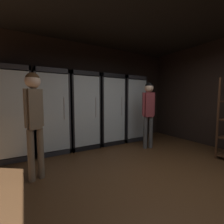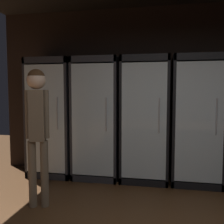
# 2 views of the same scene
# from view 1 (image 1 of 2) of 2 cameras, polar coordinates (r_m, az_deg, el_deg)

# --- Properties ---
(ground_plane) EXTENTS (12.00, 12.00, 0.00)m
(ground_plane) POSITION_cam_1_polar(r_m,az_deg,el_deg) (2.49, 25.66, -26.82)
(ground_plane) COLOR #51331C
(wall_back) EXTENTS (6.00, 0.06, 2.80)m
(wall_back) POSITION_cam_1_polar(r_m,az_deg,el_deg) (4.55, -7.00, 6.36)
(wall_back) COLOR black
(wall_back) RESTS_ON ground
(wall_right) EXTENTS (0.06, 7.60, 2.80)m
(wall_right) POSITION_cam_1_polar(r_m,az_deg,el_deg) (4.83, 36.24, 5.35)
(wall_right) COLOR black
(wall_right) RESTS_ON ground
(ceiling_panel) EXTENTS (6.00, 8.00, 0.06)m
(ceiling_panel) POSITION_cam_1_polar(r_m,az_deg,el_deg) (3.19, 10.02, 33.75)
(ceiling_panel) COLOR black
(ceiling_panel) RESTS_ON wall_back
(cooler_far_left) EXTENTS (0.73, 0.62, 1.95)m
(cooler_far_left) POSITION_cam_1_polar(r_m,az_deg,el_deg) (3.91, -32.86, -0.64)
(cooler_far_left) COLOR #2B2B30
(cooler_far_left) RESTS_ON ground
(cooler_left) EXTENTS (0.73, 0.62, 1.95)m
(cooler_left) POSITION_cam_1_polar(r_m,az_deg,el_deg) (3.94, -21.51, -0.30)
(cooler_left) COLOR #2B2B30
(cooler_left) RESTS_ON ground
(cooler_center) EXTENTS (0.73, 0.62, 1.95)m
(cooler_center) POSITION_cam_1_polar(r_m,az_deg,el_deg) (4.13, -10.76, 0.19)
(cooler_center) COLOR black
(cooler_center) RESTS_ON ground
(cooler_right) EXTENTS (0.73, 0.62, 1.95)m
(cooler_right) POSITION_cam_1_polar(r_m,az_deg,el_deg) (4.44, -1.24, 0.70)
(cooler_right) COLOR black
(cooler_right) RESTS_ON ground
(cooler_far_right) EXTENTS (0.73, 0.62, 1.95)m
(cooler_far_right) POSITION_cam_1_polar(r_m,az_deg,el_deg) (4.86, 6.80, 1.09)
(cooler_far_right) COLOR #2B2B30
(cooler_far_right) RESTS_ON ground
(shopper_near) EXTENTS (0.34, 0.22, 1.69)m
(shopper_near) POSITION_cam_1_polar(r_m,az_deg,el_deg) (4.03, 13.43, 1.81)
(shopper_near) COLOR #4C4C4C
(shopper_near) RESTS_ON ground
(shopper_far) EXTENTS (0.27, 0.22, 1.69)m
(shopper_far) POSITION_cam_1_polar(r_m,az_deg,el_deg) (2.65, -26.97, -0.01)
(shopper_far) COLOR #72604C
(shopper_far) RESTS_ON ground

